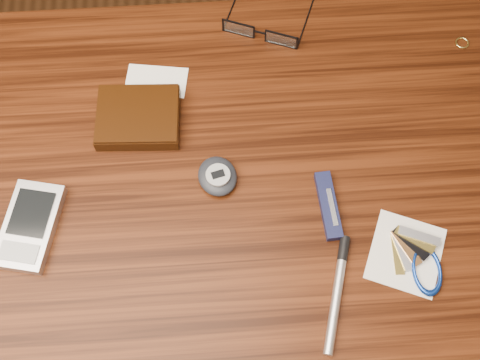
{
  "coord_description": "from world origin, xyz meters",
  "views": [
    {
      "loc": [
        0.03,
        -0.31,
        1.51
      ],
      "look_at": [
        0.05,
        0.03,
        0.76
      ],
      "focal_mm": 45.0,
      "sensor_mm": 36.0,
      "label": 1
    }
  ],
  "objects_px": {
    "pocket_knife": "(328,205)",
    "wallet_and_card": "(139,116)",
    "desk": "(208,229)",
    "notepad_keys": "(416,260)",
    "pda_phone": "(30,226)",
    "silver_pen": "(338,284)",
    "eyeglasses": "(261,31)",
    "pedometer": "(217,176)"
  },
  "relations": [
    {
      "from": "eyeglasses",
      "to": "pda_phone",
      "type": "relative_size",
      "value": 1.21
    },
    {
      "from": "desk",
      "to": "pocket_knife",
      "type": "relative_size",
      "value": 10.21
    },
    {
      "from": "wallet_and_card",
      "to": "pocket_knife",
      "type": "height_order",
      "value": "wallet_and_card"
    },
    {
      "from": "wallet_and_card",
      "to": "pda_phone",
      "type": "height_order",
      "value": "wallet_and_card"
    },
    {
      "from": "eyeglasses",
      "to": "pocket_knife",
      "type": "xyz_separation_m",
      "value": [
        0.07,
        -0.29,
        -0.01
      ]
    },
    {
      "from": "desk",
      "to": "notepad_keys",
      "type": "height_order",
      "value": "notepad_keys"
    },
    {
      "from": "desk",
      "to": "notepad_keys",
      "type": "distance_m",
      "value": 0.31
    },
    {
      "from": "pda_phone",
      "to": "notepad_keys",
      "type": "xyz_separation_m",
      "value": [
        0.51,
        -0.08,
        -0.0
      ]
    },
    {
      "from": "pda_phone",
      "to": "pocket_knife",
      "type": "xyz_separation_m",
      "value": [
        0.4,
        0.0,
        -0.0
      ]
    },
    {
      "from": "eyeglasses",
      "to": "pedometer",
      "type": "distance_m",
      "value": 0.25
    },
    {
      "from": "notepad_keys",
      "to": "pocket_knife",
      "type": "bearing_deg",
      "value": 141.87
    },
    {
      "from": "eyeglasses",
      "to": "notepad_keys",
      "type": "bearing_deg",
      "value": -65.23
    },
    {
      "from": "eyeglasses",
      "to": "pedometer",
      "type": "xyz_separation_m",
      "value": [
        -0.08,
        -0.24,
        -0.0
      ]
    },
    {
      "from": "desk",
      "to": "pedometer",
      "type": "xyz_separation_m",
      "value": [
        0.02,
        0.04,
        0.11
      ]
    },
    {
      "from": "notepad_keys",
      "to": "wallet_and_card",
      "type": "bearing_deg",
      "value": 146.95
    },
    {
      "from": "eyeglasses",
      "to": "wallet_and_card",
      "type": "bearing_deg",
      "value": -143.16
    },
    {
      "from": "pda_phone",
      "to": "pedometer",
      "type": "distance_m",
      "value": 0.26
    },
    {
      "from": "wallet_and_card",
      "to": "pedometer",
      "type": "height_order",
      "value": "same"
    },
    {
      "from": "pda_phone",
      "to": "silver_pen",
      "type": "relative_size",
      "value": 0.88
    },
    {
      "from": "wallet_and_card",
      "to": "pedometer",
      "type": "relative_size",
      "value": 2.11
    },
    {
      "from": "desk",
      "to": "notepad_keys",
      "type": "xyz_separation_m",
      "value": [
        0.27,
        -0.1,
        0.11
      ]
    },
    {
      "from": "pocket_knife",
      "to": "silver_pen",
      "type": "height_order",
      "value": "same"
    },
    {
      "from": "pedometer",
      "to": "pocket_knife",
      "type": "bearing_deg",
      "value": -19.15
    },
    {
      "from": "desk",
      "to": "eyeglasses",
      "type": "distance_m",
      "value": 0.32
    },
    {
      "from": "wallet_and_card",
      "to": "eyeglasses",
      "type": "height_order",
      "value": "eyeglasses"
    },
    {
      "from": "pedometer",
      "to": "notepad_keys",
      "type": "distance_m",
      "value": 0.29
    },
    {
      "from": "pda_phone",
      "to": "silver_pen",
      "type": "distance_m",
      "value": 0.41
    },
    {
      "from": "silver_pen",
      "to": "pda_phone",
      "type": "bearing_deg",
      "value": 165.33
    },
    {
      "from": "pocket_knife",
      "to": "wallet_and_card",
      "type": "bearing_deg",
      "value": 149.23
    },
    {
      "from": "eyeglasses",
      "to": "pocket_knife",
      "type": "height_order",
      "value": "eyeglasses"
    },
    {
      "from": "wallet_and_card",
      "to": "notepad_keys",
      "type": "distance_m",
      "value": 0.43
    },
    {
      "from": "pocket_knife",
      "to": "silver_pen",
      "type": "bearing_deg",
      "value": -90.52
    },
    {
      "from": "wallet_and_card",
      "to": "eyeglasses",
      "type": "relative_size",
      "value": 0.95
    },
    {
      "from": "pda_phone",
      "to": "notepad_keys",
      "type": "height_order",
      "value": "pda_phone"
    },
    {
      "from": "pedometer",
      "to": "pda_phone",
      "type": "bearing_deg",
      "value": -167.56
    },
    {
      "from": "desk",
      "to": "pocket_knife",
      "type": "bearing_deg",
      "value": -5.47
    },
    {
      "from": "pda_phone",
      "to": "notepad_keys",
      "type": "distance_m",
      "value": 0.51
    },
    {
      "from": "eyeglasses",
      "to": "silver_pen",
      "type": "relative_size",
      "value": 1.06
    },
    {
      "from": "desk",
      "to": "pedometer",
      "type": "bearing_deg",
      "value": 60.92
    },
    {
      "from": "wallet_and_card",
      "to": "pda_phone",
      "type": "bearing_deg",
      "value": -132.56
    },
    {
      "from": "eyeglasses",
      "to": "silver_pen",
      "type": "bearing_deg",
      "value": -80.53
    },
    {
      "from": "desk",
      "to": "silver_pen",
      "type": "relative_size",
      "value": 6.58
    }
  ]
}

